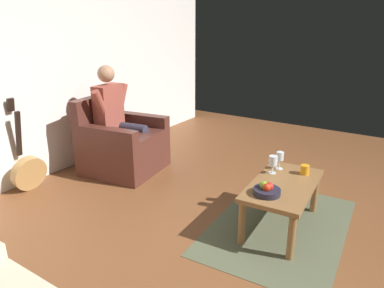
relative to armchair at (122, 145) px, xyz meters
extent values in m
plane|color=brown|center=(0.40, 2.38, -0.32)|extent=(7.26, 7.26, 0.00)
cube|color=silver|center=(0.40, -0.68, 0.99)|extent=(6.23, 0.06, 2.63)
cube|color=#4E543C|center=(0.20, 2.12, -0.32)|extent=(1.72, 1.20, 0.01)
cube|color=#4D271F|center=(-0.01, 0.04, -0.12)|extent=(0.95, 0.95, 0.41)
cube|color=#4D271F|center=(-0.01, 0.10, 0.13)|extent=(0.67, 0.79, 0.10)
cube|color=#4D271F|center=(-0.36, -0.01, 0.20)|extent=(0.25, 0.85, 0.24)
cube|color=#4D271F|center=(0.35, 0.09, 0.20)|extent=(0.25, 0.85, 0.24)
cube|color=#4D271F|center=(0.05, -0.32, 0.34)|extent=(0.85, 0.24, 0.51)
cube|color=#964437|center=(0.02, -0.15, 0.46)|extent=(0.40, 0.23, 0.55)
sphere|color=#A87A5B|center=(0.02, -0.15, 0.87)|extent=(0.20, 0.20, 0.20)
cylinder|color=#312E3D|center=(-0.12, 0.05, 0.20)|extent=(0.19, 0.45, 0.13)
cylinder|color=#312E3D|center=(-0.16, 0.27, -0.07)|extent=(0.13, 0.13, 0.51)
cylinder|color=#964437|center=(-0.20, -0.13, 0.58)|extent=(0.21, 0.12, 0.29)
cylinder|color=#312E3D|center=(0.11, 0.08, 0.20)|extent=(0.19, 0.45, 0.13)
cylinder|color=#312E3D|center=(0.07, 0.30, -0.07)|extent=(0.13, 0.13, 0.51)
cylinder|color=#964437|center=(0.23, -0.07, 0.58)|extent=(0.21, 0.12, 0.29)
cube|color=brown|center=(0.20, 2.12, 0.09)|extent=(0.98, 0.56, 0.04)
cylinder|color=brown|center=(-0.24, 2.30, -0.13)|extent=(0.06, 0.06, 0.39)
cylinder|color=brown|center=(0.62, 2.35, -0.13)|extent=(0.06, 0.06, 0.39)
cylinder|color=brown|center=(-0.22, 1.90, -0.13)|extent=(0.06, 0.06, 0.39)
cylinder|color=brown|center=(0.64, 1.94, -0.13)|extent=(0.06, 0.06, 0.39)
cylinder|color=#AE8148|center=(0.97, -0.47, -0.13)|extent=(0.38, 0.17, 0.40)
cylinder|color=black|center=(0.97, -0.41, -0.11)|extent=(0.11, 0.02, 0.11)
cube|color=black|center=(0.97, -0.55, 0.31)|extent=(0.05, 0.12, 0.51)
cube|color=black|center=(0.97, -0.60, 0.62)|extent=(0.07, 0.05, 0.14)
cylinder|color=silver|center=(0.05, 1.96, 0.11)|extent=(0.07, 0.07, 0.01)
cylinder|color=silver|center=(0.05, 1.96, 0.15)|extent=(0.01, 0.01, 0.08)
cylinder|color=silver|center=(0.05, 1.96, 0.24)|extent=(0.08, 0.08, 0.09)
cylinder|color=#590C19|center=(0.05, 1.96, 0.21)|extent=(0.07, 0.07, 0.04)
cylinder|color=silver|center=(-0.09, 1.98, 0.11)|extent=(0.07, 0.07, 0.01)
cylinder|color=silver|center=(-0.09, 1.98, 0.16)|extent=(0.01, 0.01, 0.08)
cylinder|color=silver|center=(-0.09, 1.98, 0.24)|extent=(0.07, 0.07, 0.08)
cylinder|color=#590C19|center=(-0.09, 1.98, 0.22)|extent=(0.06, 0.06, 0.03)
cylinder|color=#22202F|center=(0.48, 2.08, 0.13)|extent=(0.22, 0.22, 0.05)
sphere|color=red|center=(0.50, 2.09, 0.18)|extent=(0.07, 0.07, 0.07)
sphere|color=red|center=(0.47, 2.10, 0.18)|extent=(0.07, 0.07, 0.07)
sphere|color=#71A026|center=(0.48, 2.05, 0.18)|extent=(0.07, 0.07, 0.07)
cylinder|color=orange|center=(-0.10, 2.22, 0.15)|extent=(0.08, 0.08, 0.09)
camera|label=1|loc=(2.99, 2.97, 1.43)|focal=32.97mm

